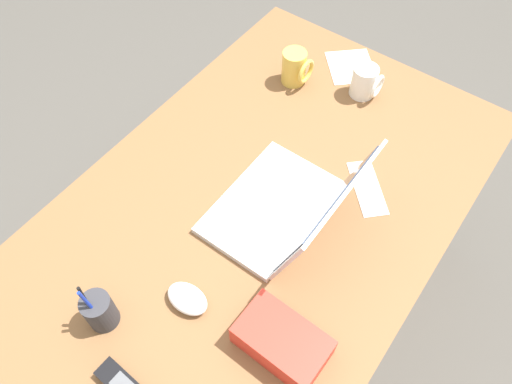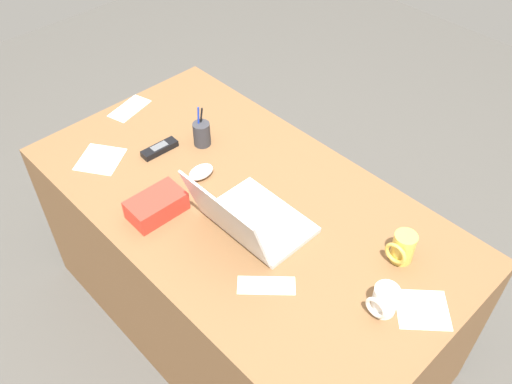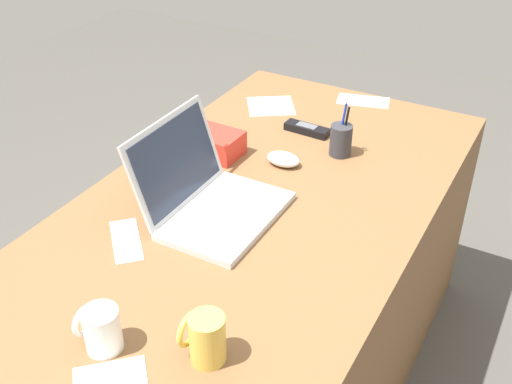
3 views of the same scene
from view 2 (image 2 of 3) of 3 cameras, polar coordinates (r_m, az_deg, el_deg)
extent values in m
plane|color=#4C4944|center=(2.43, -1.08, -12.90)|extent=(6.00, 6.00, 0.00)
cube|color=brown|center=(2.14, -1.21, -7.69)|extent=(1.57, 0.86, 0.72)
cube|color=silver|center=(1.79, 0.45, -2.93)|extent=(0.34, 0.22, 0.02)
cube|color=silver|center=(1.78, -0.01, -3.03)|extent=(0.27, 0.11, 0.00)
cube|color=silver|center=(1.82, 2.01, -1.61)|extent=(0.09, 0.05, 0.00)
cube|color=silver|center=(1.64, -3.27, -2.79)|extent=(0.33, 0.08, 0.22)
cube|color=#283347|center=(1.64, -3.15, -2.67)|extent=(0.30, 0.06, 0.19)
ellipsoid|color=white|center=(1.95, -5.76, 2.10)|extent=(0.07, 0.10, 0.04)
cylinder|color=white|center=(1.59, 13.30, -10.90)|extent=(0.07, 0.07, 0.09)
torus|color=white|center=(1.57, 12.41, -11.71)|extent=(0.07, 0.01, 0.07)
cylinder|color=#E0BC4C|center=(1.72, 15.12, -5.59)|extent=(0.07, 0.07, 0.10)
torus|color=#E0BC4C|center=(1.69, 14.36, -6.24)|extent=(0.07, 0.01, 0.07)
cube|color=black|center=(2.08, -10.03, 4.47)|extent=(0.05, 0.14, 0.02)
cube|color=#595B60|center=(2.08, -10.08, 4.75)|extent=(0.03, 0.07, 0.00)
cylinder|color=#333338|center=(2.07, -5.68, 6.05)|extent=(0.06, 0.06, 0.09)
cylinder|color=#1933B2|center=(2.05, -6.02, 7.07)|extent=(0.01, 0.02, 0.14)
cylinder|color=black|center=(2.06, -5.80, 7.12)|extent=(0.02, 0.02, 0.14)
cube|color=red|center=(1.83, -10.35, -1.40)|extent=(0.12, 0.19, 0.07)
cube|color=white|center=(2.33, -13.06, 8.49)|extent=(0.13, 0.19, 0.00)
cube|color=white|center=(2.10, -15.94, 3.30)|extent=(0.21, 0.21, 0.00)
cube|color=white|center=(1.66, 16.98, -11.66)|extent=(0.20, 0.20, 0.00)
cube|color=white|center=(1.64, 1.09, -9.73)|extent=(0.17, 0.17, 0.00)
camera|label=1|loc=(1.53, -28.86, 29.81)|focal=35.39mm
camera|label=3|loc=(1.60, 53.55, 12.41)|focal=43.76mm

